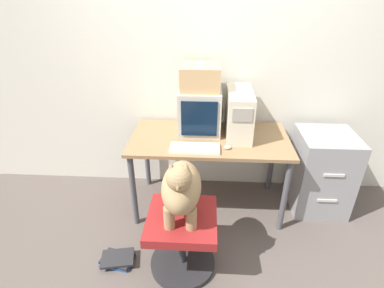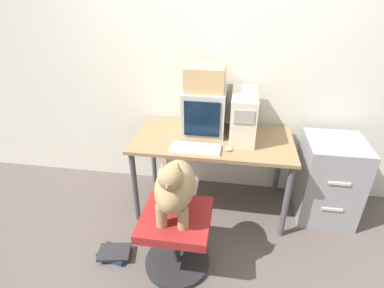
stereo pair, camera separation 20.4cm
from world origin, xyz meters
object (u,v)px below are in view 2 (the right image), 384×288
at_px(crt_monitor, 205,111).
at_px(keyboard, 196,148).
at_px(book_stack_floor, 114,253).
at_px(dog, 175,186).
at_px(cardboard_box, 205,77).
at_px(filing_cabinet, 328,179).
at_px(pc_tower, 243,115).
at_px(office_chair, 176,236).

xyz_separation_m(crt_monitor, keyboard, (-0.03, -0.37, -0.19)).
relative_size(keyboard, book_stack_floor, 1.44).
bearing_deg(dog, cardboard_box, 84.02).
relative_size(crt_monitor, filing_cabinet, 0.51).
relative_size(pc_tower, office_chair, 1.00).
distance_m(pc_tower, dog, 0.96).
bearing_deg(cardboard_box, office_chair, -95.99).
distance_m(crt_monitor, dog, 0.92).
height_order(pc_tower, cardboard_box, cardboard_box).
relative_size(crt_monitor, dog, 0.77).
xyz_separation_m(dog, filing_cabinet, (1.25, 0.80, -0.37)).
xyz_separation_m(crt_monitor, cardboard_box, (0.00, 0.00, 0.30)).
relative_size(office_chair, filing_cabinet, 0.65).
bearing_deg(pc_tower, book_stack_floor, -138.85).
bearing_deg(keyboard, pc_tower, 39.68).
distance_m(crt_monitor, cardboard_box, 0.30).
relative_size(dog, filing_cabinet, 0.67).
xyz_separation_m(pc_tower, filing_cabinet, (0.81, -0.03, -0.57)).
bearing_deg(crt_monitor, dog, -96.01).
bearing_deg(crt_monitor, cardboard_box, 90.00).
relative_size(crt_monitor, book_stack_floor, 1.40).
bearing_deg(office_chair, book_stack_floor, -179.21).
xyz_separation_m(pc_tower, keyboard, (-0.37, -0.31, -0.19)).
bearing_deg(crt_monitor, filing_cabinet, -4.25).
distance_m(dog, book_stack_floor, 0.89).
xyz_separation_m(pc_tower, cardboard_box, (-0.34, 0.06, 0.30)).
bearing_deg(keyboard, office_chair, -97.26).
distance_m(cardboard_box, book_stack_floor, 1.64).
bearing_deg(filing_cabinet, pc_tower, 178.07).
distance_m(dog, filing_cabinet, 1.53).
relative_size(pc_tower, filing_cabinet, 0.65).
height_order(crt_monitor, office_chair, crt_monitor).
bearing_deg(book_stack_floor, dog, 0.67).
bearing_deg(dog, office_chair, 90.00).
height_order(pc_tower, filing_cabinet, pc_tower).
relative_size(keyboard, filing_cabinet, 0.53).
height_order(cardboard_box, book_stack_floor, cardboard_box).
relative_size(crt_monitor, office_chair, 0.79).
xyz_separation_m(pc_tower, office_chair, (-0.44, -0.83, -0.66)).
bearing_deg(dog, pc_tower, 62.22).
height_order(filing_cabinet, book_stack_floor, filing_cabinet).
height_order(office_chair, dog, dog).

